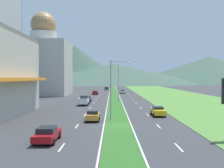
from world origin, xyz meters
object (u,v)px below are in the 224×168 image
object	(u,v)px
street_lamp_near	(114,85)
pickup_truck_0	(85,101)
car_4	(159,111)
car_6	(94,115)
car_3	(124,91)
car_1	(88,99)
car_5	(48,134)
car_2	(96,93)
street_lamp_mid	(118,80)
car_0	(108,88)

from	to	relation	value
street_lamp_near	pickup_truck_0	world-z (taller)	street_lamp_near
car_4	car_6	xyz separation A→B (m)	(-10.03, -4.91, -0.01)
car_3	car_6	world-z (taller)	car_6
car_1	car_5	size ratio (longest dim) A/B	0.98
car_4	car_5	distance (m)	21.63
car_2	car_4	xyz separation A→B (m)	(13.36, -51.70, 0.06)
car_3	car_4	size ratio (longest dim) A/B	0.94
street_lamp_near	pickup_truck_0	xyz separation A→B (m)	(-6.38, 20.50, -3.97)
street_lamp_near	car_2	distance (m)	56.31
car_4	car_6	distance (m)	11.17
car_4	car_6	world-z (taller)	car_6
street_lamp_near	car_5	world-z (taller)	street_lamp_near
street_lamp_near	car_2	world-z (taller)	street_lamp_near
car_3	pickup_truck_0	size ratio (longest dim) A/B	0.83
car_5	car_2	bearing A→B (deg)	-0.10
car_1	car_3	bearing A→B (deg)	-16.66
street_lamp_mid	car_1	bearing A→B (deg)	-176.41
street_lamp_near	car_1	size ratio (longest dim) A/B	1.98
car_0	car_1	xyz separation A→B (m)	(-3.57, -63.30, 0.02)
street_lamp_near	car_4	bearing A→B (deg)	29.71
car_3	street_lamp_near	bearing A→B (deg)	-3.59
car_3	car_5	distance (m)	76.44
car_1	car_3	distance (m)	36.26
car_1	car_5	bearing A→B (deg)	-179.77
car_0	car_3	bearing A→B (deg)	-166.56
street_lamp_near	car_4	size ratio (longest dim) A/B	1.79
street_lamp_mid	car_3	size ratio (longest dim) A/B	2.12
car_1	car_4	xyz separation A→B (m)	(13.65, -24.10, 0.01)
street_lamp_near	car_0	xyz separation A→B (m)	(-2.88, 91.51, -4.21)
car_1	car_2	bearing A→B (deg)	-0.59
car_0	car_1	bearing A→B (deg)	176.78
street_lamp_near	car_4	world-z (taller)	street_lamp_near
street_lamp_near	car_2	size ratio (longest dim) A/B	1.95
street_lamp_mid	pickup_truck_0	xyz separation A→B (m)	(-7.58, -8.19, -4.47)
car_0	car_1	distance (m)	63.40
street_lamp_near	street_lamp_mid	bearing A→B (deg)	87.60
car_6	car_3	bearing A→B (deg)	-6.07
street_lamp_near	car_1	world-z (taller)	street_lamp_near
car_2	car_6	bearing A→B (deg)	-176.63
street_lamp_near	pickup_truck_0	bearing A→B (deg)	107.30
car_2	car_5	size ratio (longest dim) A/B	1.00
car_5	car_6	size ratio (longest dim) A/B	1.07
car_5	pickup_truck_0	bearing A→B (deg)	0.17
street_lamp_mid	car_2	distance (m)	28.50
street_lamp_near	car_0	size ratio (longest dim) A/B	2.06
car_2	pickup_truck_0	world-z (taller)	pickup_truck_0
car_4	car_6	bearing A→B (deg)	-63.91
car_2	car_3	bearing A→B (deg)	-54.78
street_lamp_mid	car_0	size ratio (longest dim) A/B	2.29
pickup_truck_0	car_2	bearing A→B (deg)	-0.35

